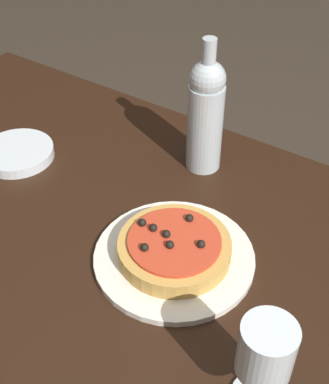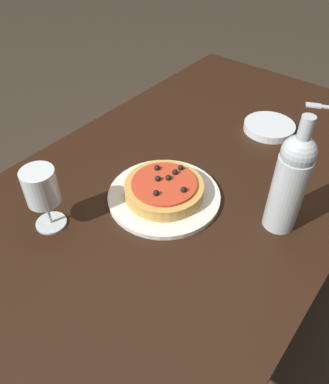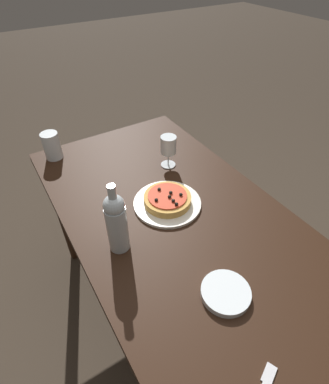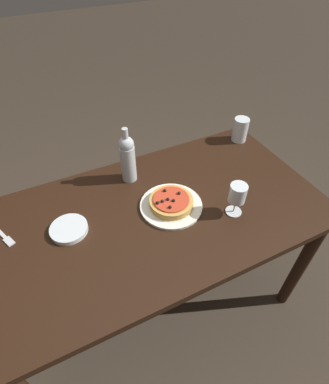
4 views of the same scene
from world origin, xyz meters
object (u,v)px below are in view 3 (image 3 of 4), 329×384
at_px(wine_bottle, 116,222).
at_px(water_cup, 52,146).
at_px(dining_table, 177,233).
at_px(pizza, 166,199).
at_px(wine_glass, 168,146).
at_px(dinner_plate, 166,204).
at_px(side_bowl, 226,293).

height_order(wine_bottle, water_cup, wine_bottle).
bearing_deg(water_cup, wine_bottle, 3.14).
relative_size(dining_table, wine_bottle, 5.32).
bearing_deg(pizza, wine_bottle, -69.46).
bearing_deg(pizza, wine_glass, 146.36).
height_order(wine_glass, water_cup, wine_glass).
height_order(dining_table, pizza, pizza).
relative_size(dinner_plate, pizza, 1.44).
height_order(dining_table, wine_glass, wine_glass).
bearing_deg(dinner_plate, wine_bottle, -69.41).
bearing_deg(dinner_plate, dining_table, 3.47).
distance_m(dinner_plate, wine_bottle, 0.29).
bearing_deg(dining_table, water_cup, -155.75).
bearing_deg(dining_table, side_bowl, -9.79).
relative_size(dinner_plate, wine_glass, 1.79).
height_order(dining_table, wine_bottle, wine_bottle).
bearing_deg(side_bowl, wine_glass, 162.47).
height_order(dining_table, dinner_plate, dinner_plate).
distance_m(dining_table, pizza, 0.15).
relative_size(wine_glass, water_cup, 1.16).
bearing_deg(wine_bottle, wine_glass, 128.61).
bearing_deg(dining_table, dinner_plate, -176.53).
xyz_separation_m(dining_table, side_bowl, (0.35, -0.06, 0.11)).
bearing_deg(dining_table, wine_glass, 154.11).
bearing_deg(pizza, side_bowl, -7.53).
bearing_deg(water_cup, dining_table, 24.25).
bearing_deg(side_bowl, dining_table, 170.21).
bearing_deg(water_cup, pizza, 26.64).
relative_size(dinner_plate, wine_bottle, 0.98).
distance_m(wine_glass, wine_bottle, 0.51).
height_order(dining_table, water_cup, water_cup).
bearing_deg(side_bowl, water_cup, -167.10).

